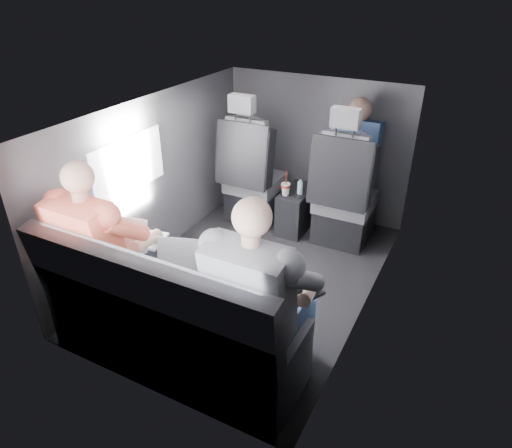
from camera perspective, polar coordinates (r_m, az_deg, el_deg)
The scene contains 20 objects.
floor at distance 3.73m, azimuth -0.34°, elevation -6.45°, with size 2.60×2.60×0.00m, color black.
ceiling at distance 3.14m, azimuth -0.41°, elevation 14.03°, with size 2.60×2.60×0.00m, color #B2B2AD.
panel_left at distance 3.84m, azimuth -12.40°, elevation 5.56°, with size 0.02×2.60×1.35m, color #56565B.
panel_right at distance 3.11m, azimuth 14.47°, elevation -0.54°, with size 0.02×2.60×1.35m, color #56565B.
panel_front at distance 4.48m, azimuth 7.48°, elevation 9.41°, with size 1.80×0.02×1.35m, color #56565B.
panel_back at distance 2.48m, azimuth -14.68°, elevation -9.05°, with size 1.80×0.02×1.35m, color #56565B.
side_window at distance 3.54m, azimuth -15.54°, elevation 7.06°, with size 0.02×0.75×0.42m, color white.
seatbelt at distance 3.75m, azimuth 10.63°, elevation 7.20°, with size 0.05×0.01×0.65m, color black.
front_seat_left at distance 4.36m, azimuth -0.47°, elevation 5.20°, with size 0.52×0.58×1.26m.
front_seat_right at distance 4.06m, azimuth 10.87°, elevation 2.74°, with size 0.52×0.58×1.26m.
center_console at distance 4.31m, azimuth 5.10°, elevation 1.82°, with size 0.24×0.48×0.41m.
rear_bench at distance 2.84m, azimuth -10.60°, elevation -12.34°, with size 1.60×0.57×0.92m.
soda_cup at distance 4.09m, azimuth 3.73°, elevation 4.43°, with size 0.08×0.08×0.25m.
water_bottle at distance 4.11m, azimuth 5.52°, elevation 4.50°, with size 0.05×0.05×0.14m.
laptop_white at distance 3.11m, azimuth -14.74°, elevation -1.56°, with size 0.34×0.33×0.23m.
laptop_silver at distance 2.78m, azimuth -7.35°, elevation -4.66°, with size 0.41×0.42×0.25m.
laptop_black at distance 2.57m, azimuth 3.82°, elevation -7.50°, with size 0.41×0.45×0.24m.
passenger_rear_left at distance 3.01m, azimuth -18.24°, elevation -2.96°, with size 0.53×0.64×1.26m.
passenger_rear_right at distance 2.44m, azimuth 0.69°, elevation -9.25°, with size 0.54×0.65×1.28m.
passenger_front_right at distance 4.15m, azimuth 12.26°, elevation 8.52°, with size 0.40×0.40×0.82m.
Camera 1 is at (1.41, -2.68, 2.16)m, focal length 32.00 mm.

